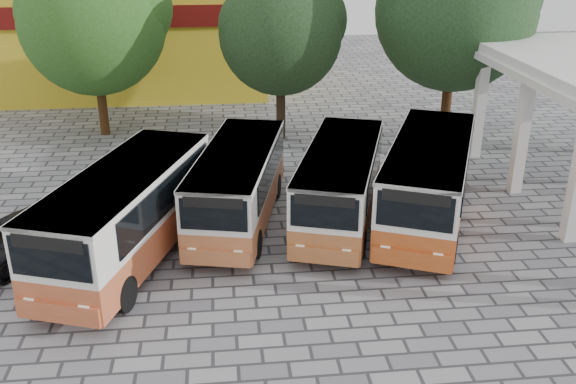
{
  "coord_description": "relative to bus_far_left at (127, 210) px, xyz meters",
  "views": [
    {
      "loc": [
        -3.93,
        -16.79,
        10.2
      ],
      "look_at": [
        -1.7,
        3.57,
        1.5
      ],
      "focal_mm": 40.0,
      "sensor_mm": 36.0,
      "label": 1
    }
  ],
  "objects": [
    {
      "name": "tree_left",
      "position": [
        -2.79,
        13.77,
        4.09
      ],
      "size": [
        7.37,
        7.02,
        9.14
      ],
      "color": "#482A13",
      "rests_on": "ground"
    },
    {
      "name": "ground",
      "position": [
        6.99,
        -2.02,
        -1.77
      ],
      "size": [
        90.0,
        90.0,
        0.0
      ],
      "primitive_type": "plane",
      "color": "slate",
      "rests_on": "ground"
    },
    {
      "name": "bus_far_left",
      "position": [
        0.0,
        0.0,
        0.0
      ],
      "size": [
        5.21,
        9.04,
        3.06
      ],
      "rotation": [
        0.0,
        0.0,
        -0.33
      ],
      "color": "#C0562E",
      "rests_on": "ground"
    },
    {
      "name": "bus_centre_right",
      "position": [
        7.24,
        2.09,
        -0.15
      ],
      "size": [
        4.62,
        8.26,
        2.8
      ],
      "rotation": [
        0.0,
        0.0,
        -0.31
      ],
      "color": "#AE5F2D",
      "rests_on": "ground"
    },
    {
      "name": "parked_car",
      "position": [
        -3.81,
        0.55,
        -1.12
      ],
      "size": [
        4.2,
        5.13,
        1.3
      ],
      "primitive_type": "imported",
      "rotation": [
        0.0,
        0.0,
        -0.52
      ],
      "color": "black",
      "rests_on": "ground"
    },
    {
      "name": "tree_right",
      "position": [
        14.44,
        11.42,
        4.72
      ],
      "size": [
        7.96,
        7.58,
        10.03
      ],
      "color": "#3E2410",
      "rests_on": "ground"
    },
    {
      "name": "bus_far_right",
      "position": [
        10.33,
        1.67,
        0.0
      ],
      "size": [
        5.74,
        9.1,
        3.06
      ],
      "rotation": [
        0.0,
        0.0,
        -0.41
      ],
      "color": "#BA4D19",
      "rests_on": "ground"
    },
    {
      "name": "shophouse_block",
      "position": [
        -4.01,
        23.96,
        2.39
      ],
      "size": [
        20.4,
        10.4,
        8.3
      ],
      "color": "gold",
      "rests_on": "ground"
    },
    {
      "name": "tree_middle",
      "position": [
        6.16,
        12.11,
        3.65
      ],
      "size": [
        6.18,
        5.89,
        8.17
      ],
      "color": "#302215",
      "rests_on": "ground"
    },
    {
      "name": "bus_centre_left",
      "position": [
        3.59,
        2.4,
        -0.16
      ],
      "size": [
        4.0,
        8.11,
        2.78
      ],
      "rotation": [
        0.0,
        0.0,
        -0.22
      ],
      "color": "#C06939",
      "rests_on": "ground"
    }
  ]
}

